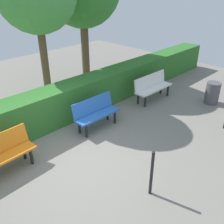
{
  "coord_description": "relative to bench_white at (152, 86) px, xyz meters",
  "views": [
    {
      "loc": [
        2.83,
        3.9,
        3.75
      ],
      "look_at": [
        -1.48,
        -0.35,
        0.55
      ],
      "focal_mm": 40.81,
      "sensor_mm": 36.0,
      "label": 1
    }
  ],
  "objects": [
    {
      "name": "trash_bin",
      "position": [
        -1.15,
        1.62,
        -0.12
      ],
      "size": [
        0.45,
        0.45,
        0.73
      ],
      "primitive_type": "cylinder",
      "color": "#4C4C51",
      "rests_on": "ground_plane"
    },
    {
      "name": "bench_orange",
      "position": [
        5.29,
        -0.02,
        -0.0
      ],
      "size": [
        1.41,
        0.53,
        0.86
      ],
      "rotation": [
        0.0,
        0.0,
        0.05
      ],
      "color": "orange",
      "rests_on": "ground_plane"
    },
    {
      "name": "bench_blue",
      "position": [
        2.62,
        0.02,
        -0.01
      ],
      "size": [
        1.36,
        0.49,
        0.86
      ],
      "rotation": [
        0.0,
        0.0,
        -0.02
      ],
      "color": "blue",
      "rests_on": "ground_plane"
    },
    {
      "name": "railing_post_mid",
      "position": [
        3.58,
        2.64,
        0.02
      ],
      "size": [
        0.06,
        0.06,
        1.0
      ],
      "primitive_type": "cylinder",
      "color": "black",
      "rests_on": "ground_plane"
    },
    {
      "name": "bench_white",
      "position": [
        0.0,
        0.0,
        0.0
      ],
      "size": [
        1.58,
        0.48,
        0.86
      ],
      "rotation": [
        0.0,
        0.0,
        -0.02
      ],
      "color": "white",
      "rests_on": "ground_plane"
    },
    {
      "name": "hedge_row",
      "position": [
        2.67,
        -1.01,
        0.04
      ],
      "size": [
        14.1,
        0.78,
        1.04
      ],
      "primitive_type": "cube",
      "color": "#2D6B28",
      "rests_on": "ground_plane"
    },
    {
      "name": "ground_plane",
      "position": [
        3.89,
        0.79,
        -0.48
      ],
      "size": [
        18.1,
        18.1,
        0.0
      ],
      "primitive_type": "plane",
      "color": "gray"
    }
  ]
}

